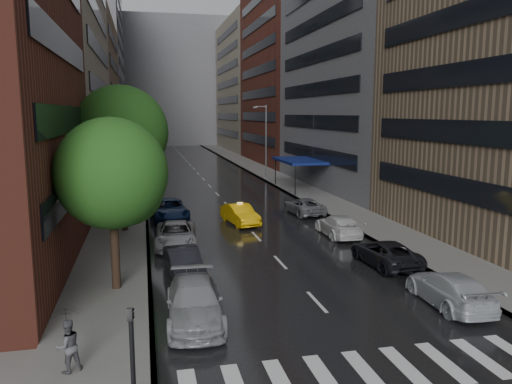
# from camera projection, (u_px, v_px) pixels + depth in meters

# --- Properties ---
(ground) EXTENTS (220.00, 220.00, 0.00)m
(ground) POSITION_uv_depth(u_px,v_px,m) (354.00, 343.00, 17.92)
(ground) COLOR gray
(ground) RESTS_ON ground
(road) EXTENTS (14.00, 140.00, 0.01)m
(road) POSITION_uv_depth(u_px,v_px,m) (200.00, 175.00, 66.09)
(road) COLOR black
(road) RESTS_ON ground
(sidewalk_left) EXTENTS (4.00, 140.00, 0.15)m
(sidewalk_left) POSITION_uv_depth(u_px,v_px,m) (130.00, 177.00, 64.13)
(sidewalk_left) COLOR gray
(sidewalk_left) RESTS_ON ground
(sidewalk_right) EXTENTS (4.00, 140.00, 0.15)m
(sidewalk_right) POSITION_uv_depth(u_px,v_px,m) (266.00, 173.00, 68.04)
(sidewalk_right) COLOR gray
(sidewalk_right) RESTS_ON ground
(crosswalk) EXTENTS (13.15, 2.80, 0.01)m
(crosswalk) POSITION_uv_depth(u_px,v_px,m) (386.00, 369.00, 16.04)
(crosswalk) COLOR silver
(crosswalk) RESTS_ON ground
(buildings_left) EXTENTS (8.00, 108.00, 38.00)m
(buildings_left) POSITION_uv_depth(u_px,v_px,m) (82.00, 56.00, 68.79)
(buildings_left) COLOR maroon
(buildings_left) RESTS_ON ground
(buildings_right) EXTENTS (8.05, 109.10, 36.00)m
(buildings_right) POSITION_uv_depth(u_px,v_px,m) (295.00, 66.00, 73.46)
(buildings_right) COLOR #937A5B
(buildings_right) RESTS_ON ground
(building_far) EXTENTS (40.00, 14.00, 32.00)m
(building_far) POSITION_uv_depth(u_px,v_px,m) (169.00, 82.00, 129.10)
(building_far) COLOR slate
(building_far) RESTS_ON ground
(tree_near) EXTENTS (5.03, 5.03, 8.01)m
(tree_near) POSITION_uv_depth(u_px,v_px,m) (112.00, 174.00, 22.28)
(tree_near) COLOR #382619
(tree_near) RESTS_ON ground
(tree_mid) EXTENTS (6.30, 6.30, 10.04)m
(tree_mid) POSITION_uv_depth(u_px,v_px,m) (121.00, 132.00, 33.45)
(tree_mid) COLOR #382619
(tree_mid) RESTS_ON ground
(tree_far) EXTENTS (4.60, 4.60, 7.33)m
(tree_far) POSITION_uv_depth(u_px,v_px,m) (127.00, 148.00, 45.65)
(tree_far) COLOR #382619
(tree_far) RESTS_ON ground
(taxi) EXTENTS (2.43, 4.74, 1.49)m
(taxi) POSITION_uv_depth(u_px,v_px,m) (240.00, 214.00, 36.92)
(taxi) COLOR #F5B50C
(taxi) RESTS_ON ground
(parked_cars_left) EXTENTS (3.05, 25.21, 1.59)m
(parked_cars_left) POSITION_uv_depth(u_px,v_px,m) (177.00, 238.00, 29.73)
(parked_cars_left) COLOR #9C9CA1
(parked_cars_left) RESTS_ON ground
(parked_cars_right) EXTENTS (2.59, 24.94, 1.45)m
(parked_cars_right) POSITION_uv_depth(u_px,v_px,m) (357.00, 237.00, 30.45)
(parked_cars_right) COLOR silver
(parked_cars_right) RESTS_ON ground
(ped_black_umbrella) EXTENTS (1.04, 0.98, 2.09)m
(ped_black_umbrella) POSITION_uv_depth(u_px,v_px,m) (67.00, 334.00, 15.44)
(ped_black_umbrella) COLOR #535358
(ped_black_umbrella) RESTS_ON sidewalk_left
(traffic_light) EXTENTS (0.18, 0.15, 3.45)m
(traffic_light) POSITION_uv_depth(u_px,v_px,m) (133.00, 362.00, 12.01)
(traffic_light) COLOR black
(traffic_light) RESTS_ON sidewalk_left
(street_lamp_left) EXTENTS (1.74, 0.22, 9.00)m
(street_lamp_left) POSITION_uv_depth(u_px,v_px,m) (137.00, 150.00, 44.38)
(street_lamp_left) COLOR gray
(street_lamp_left) RESTS_ON sidewalk_left
(street_lamp_right) EXTENTS (1.74, 0.22, 9.00)m
(street_lamp_right) POSITION_uv_depth(u_px,v_px,m) (265.00, 140.00, 62.19)
(street_lamp_right) COLOR gray
(street_lamp_right) RESTS_ON sidewalk_right
(awning) EXTENTS (4.00, 8.00, 3.12)m
(awning) POSITION_uv_depth(u_px,v_px,m) (299.00, 161.00, 53.11)
(awning) COLOR navy
(awning) RESTS_ON sidewalk_right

